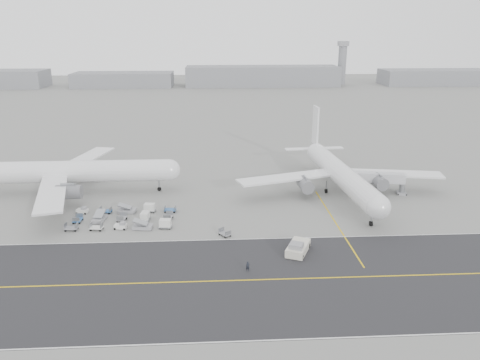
{
  "coord_description": "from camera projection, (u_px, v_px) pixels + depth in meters",
  "views": [
    {
      "loc": [
        4.37,
        -86.05,
        39.41
      ],
      "look_at": [
        9.91,
        12.0,
        7.7
      ],
      "focal_mm": 35.0,
      "sensor_mm": 36.0,
      "label": 1
    }
  ],
  "objects": [
    {
      "name": "pushback_tug",
      "position": [
        298.0,
        248.0,
        86.11
      ],
      "size": [
        5.66,
        8.74,
        2.53
      ],
      "rotation": [
        0.0,
        0.0,
        -0.42
      ],
      "color": "beige",
      "rests_on": "ground"
    },
    {
      "name": "jet_bridge",
      "position": [
        377.0,
        179.0,
        116.89
      ],
      "size": [
        14.75,
        5.57,
        5.5
      ],
      "rotation": [
        0.0,
        0.0,
        -0.21
      ],
      "color": "gray",
      "rests_on": "ground"
    },
    {
      "name": "control_tower",
      "position": [
        342.0,
        62.0,
        345.78
      ],
      "size": [
        7.0,
        7.0,
        31.25
      ],
      "color": "gray",
      "rests_on": "ground"
    },
    {
      "name": "ground_crew_a",
      "position": [
        248.0,
        266.0,
        79.58
      ],
      "size": [
        0.69,
        0.46,
        1.86
      ],
      "primitive_type": "imported",
      "rotation": [
        0.0,
        0.0,
        0.02
      ],
      "color": "black",
      "rests_on": "ground"
    },
    {
      "name": "airliner_a",
      "position": [
        69.0,
        172.0,
        116.67
      ],
      "size": [
        55.79,
        55.19,
        19.25
      ],
      "rotation": [
        0.0,
        0.0,
        1.58
      ],
      "color": "white",
      "rests_on": "ground"
    },
    {
      "name": "taxiway",
      "position": [
        221.0,
        281.0,
        76.81
      ],
      "size": [
        220.0,
        59.0,
        0.03
      ],
      "color": "#2A2A2C",
      "rests_on": "ground"
    },
    {
      "name": "airliner_b",
      "position": [
        340.0,
        173.0,
        116.63
      ],
      "size": [
        52.43,
        53.16,
        18.33
      ],
      "rotation": [
        0.0,
        0.0,
        0.07
      ],
      "color": "white",
      "rests_on": "ground"
    },
    {
      "name": "horizon_buildings",
      "position": [
        248.0,
        86.0,
        342.26
      ],
      "size": [
        520.0,
        28.0,
        28.0
      ],
      "primitive_type": null,
      "color": "gray",
      "rests_on": "ground"
    },
    {
      "name": "stray_dolly",
      "position": [
        225.0,
        236.0,
        93.58
      ],
      "size": [
        2.65,
        2.82,
        1.48
      ],
      "primitive_type": null,
      "rotation": [
        0.0,
        0.0,
        0.65
      ],
      "color": "silver",
      "rests_on": "ground"
    },
    {
      "name": "ground",
      "position": [
        194.0,
        236.0,
        93.63
      ],
      "size": [
        700.0,
        700.0,
        0.0
      ],
      "primitive_type": "plane",
      "color": "gray",
      "rests_on": "ground"
    },
    {
      "name": "gse_cluster",
      "position": [
        123.0,
        221.0,
        101.03
      ],
      "size": [
        29.15,
        20.3,
        2.01
      ],
      "primitive_type": null,
      "rotation": [
        0.0,
        0.0,
        -0.13
      ],
      "color": "gray",
      "rests_on": "ground"
    }
  ]
}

